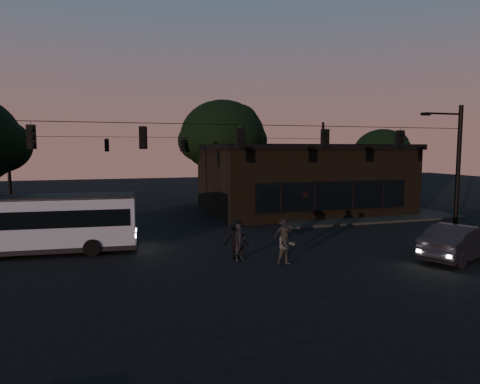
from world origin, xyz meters
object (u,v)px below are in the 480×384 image
object	(u,v)px
pedestrian_a	(240,242)
pedestrian_c	(284,237)
car	(460,242)
pedestrian_b	(286,246)
bus	(29,222)
pedestrian_d	(236,239)
building	(302,178)

from	to	relation	value
pedestrian_a	pedestrian_c	bearing A→B (deg)	-21.89
car	pedestrian_b	distance (m)	8.16
bus	pedestrian_d	size ratio (longest dim) A/B	5.65
pedestrian_c	car	bearing A→B (deg)	166.31
building	pedestrian_c	xyz separation A→B (m)	(-7.06, -12.89, -1.84)
building	pedestrian_c	distance (m)	14.81
car	pedestrian_b	xyz separation A→B (m)	(-8.02, 1.49, 0.03)
building	pedestrian_d	size ratio (longest dim) A/B	8.54
pedestrian_b	pedestrian_c	world-z (taller)	pedestrian_c
bus	pedestrian_a	world-z (taller)	bus
building	bus	size ratio (longest dim) A/B	1.51
bus	car	xyz separation A→B (m)	(19.06, -6.96, -0.77)
pedestrian_b	car	bearing A→B (deg)	-3.51
pedestrian_c	pedestrian_d	distance (m)	2.41
bus	pedestrian_d	distance (m)	10.05
car	pedestrian_d	bearing A→B (deg)	49.74
car	pedestrian_c	bearing A→B (deg)	44.42
pedestrian_a	car	bearing A→B (deg)	-45.98
building	pedestrian_b	world-z (taller)	building
car	pedestrian_c	size ratio (longest dim) A/B	2.84
bus	pedestrian_b	size ratio (longest dim) A/B	6.07
building	bus	bearing A→B (deg)	-154.19
bus	pedestrian_b	xyz separation A→B (m)	(11.04, -5.48, -0.75)
building	pedestrian_b	distance (m)	16.55
pedestrian_a	pedestrian_d	bearing A→B (deg)	71.61
car	pedestrian_a	xyz separation A→B (m)	(-9.73, 2.80, 0.03)
building	car	xyz separation A→B (m)	(0.33, -16.02, -1.89)
bus	pedestrian_c	size ratio (longest dim) A/B	5.86
building	pedestrian_d	xyz separation A→B (m)	(-9.47, -12.90, -1.81)
pedestrian_b	pedestrian_d	distance (m)	2.41
pedestrian_c	pedestrian_d	xyz separation A→B (m)	(-2.41, -0.01, 0.03)
building	pedestrian_c	world-z (taller)	building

